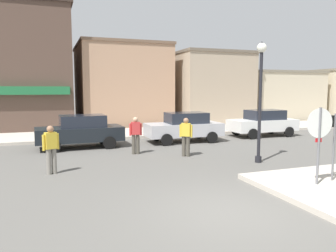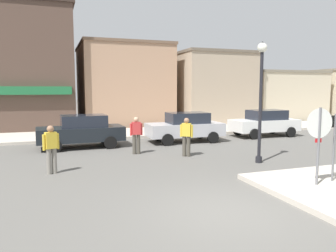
{
  "view_description": "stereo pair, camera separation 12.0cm",
  "coord_description": "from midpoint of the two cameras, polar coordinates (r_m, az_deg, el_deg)",
  "views": [
    {
      "loc": [
        -3.8,
        -6.27,
        2.8
      ],
      "look_at": [
        0.11,
        4.5,
        1.5
      ],
      "focal_mm": 35.0,
      "sensor_mm": 36.0,
      "label": 1
    },
    {
      "loc": [
        -3.69,
        -6.31,
        2.8
      ],
      "look_at": [
        0.11,
        4.5,
        1.5
      ],
      "focal_mm": 35.0,
      "sensor_mm": 36.0,
      "label": 2
    }
  ],
  "objects": [
    {
      "name": "parked_car_second",
      "position": [
        17.32,
        3.25,
        -0.12
      ],
      "size": [
        4.03,
        1.93,
        1.56
      ],
      "color": "#B7B7BC",
      "rests_on": "ground"
    },
    {
      "name": "kerb_far",
      "position": [
        20.29,
        -8.54,
        -1.31
      ],
      "size": [
        80.0,
        4.0,
        0.15
      ],
      "primitive_type": "cube",
      "color": "beige",
      "rests_on": "ground"
    },
    {
      "name": "parked_car_nearest",
      "position": [
        16.15,
        -14.61,
        -0.81
      ],
      "size": [
        4.06,
        2.0,
        1.56
      ],
      "color": "black",
      "rests_on": "ground"
    },
    {
      "name": "building_storefront_left_mid",
      "position": [
        28.23,
        6.42,
        6.55
      ],
      "size": [
        5.84,
        8.01,
        5.69
      ],
      "color": "tan",
      "rests_on": "ground"
    },
    {
      "name": "pedestrian_kerb_side",
      "position": [
        11.44,
        -19.4,
        -3.62
      ],
      "size": [
        0.55,
        0.33,
        1.61
      ],
      "color": "gray",
      "rests_on": "ground"
    },
    {
      "name": "stop_sign",
      "position": [
        9.91,
        25.09,
        -1.59
      ],
      "size": [
        0.82,
        0.1,
        2.3
      ],
      "color": "slate",
      "rests_on": "ground"
    },
    {
      "name": "pedestrian_crossing_far",
      "position": [
        13.59,
        3.48,
        -1.71
      ],
      "size": [
        0.5,
        0.39,
        1.61
      ],
      "color": "#4C473D",
      "rests_on": "ground"
    },
    {
      "name": "one_way_sign",
      "position": [
        10.54,
        27.25,
        -2.26
      ],
      "size": [
        0.6,
        0.08,
        2.1
      ],
      "color": "slate",
      "rests_on": "ground"
    },
    {
      "name": "building_storefront_left_near",
      "position": [
        26.75,
        -7.84,
        7.07
      ],
      "size": [
        6.68,
        7.66,
        6.19
      ],
      "color": "tan",
      "rests_on": "ground"
    },
    {
      "name": "pedestrian_crossing_near",
      "position": [
        14.13,
        -5.3,
        -1.41
      ],
      "size": [
        0.55,
        0.24,
        1.61
      ],
      "color": "#4C473D",
      "rests_on": "ground"
    },
    {
      "name": "building_storefront_right_near",
      "position": [
        31.9,
        18.05,
        5.04
      ],
      "size": [
        6.99,
        6.54,
        4.34
      ],
      "color": "beige",
      "rests_on": "ground"
    },
    {
      "name": "parked_car_third",
      "position": [
        20.21,
        16.65,
        0.56
      ],
      "size": [
        4.0,
        1.88,
        1.56
      ],
      "color": "white",
      "rests_on": "ground"
    },
    {
      "name": "building_corner_shop",
      "position": [
        26.12,
        -26.91,
        8.84
      ],
      "size": [
        9.75,
        8.74,
        8.37
      ],
      "color": "brown",
      "rests_on": "ground"
    },
    {
      "name": "lamp_post",
      "position": [
        12.76,
        16.17,
        6.94
      ],
      "size": [
        0.36,
        0.36,
        4.54
      ],
      "color": "black",
      "rests_on": "ground"
    },
    {
      "name": "ground_plane",
      "position": [
        7.84,
        11.04,
        -14.6
      ],
      "size": [
        160.0,
        160.0,
        0.0
      ],
      "primitive_type": "plane",
      "color": "#5B5954"
    }
  ]
}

